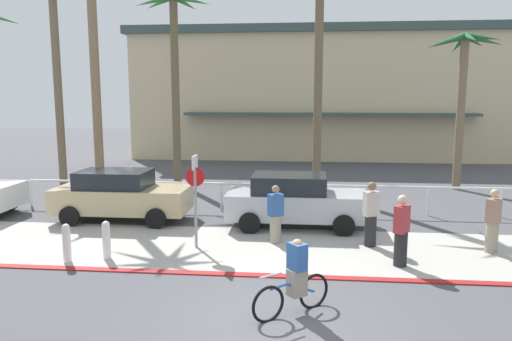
# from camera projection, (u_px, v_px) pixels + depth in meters

# --- Properties ---
(ground_plane) EXTENTS (80.00, 80.00, 0.00)m
(ground_plane) POSITION_uv_depth(u_px,v_px,m) (290.00, 203.00, 19.02)
(ground_plane) COLOR #4C4C51
(sidewalk_strip) EXTENTS (44.00, 4.00, 0.02)m
(sidewalk_strip) POSITION_uv_depth(u_px,v_px,m) (283.00, 249.00, 13.32)
(sidewalk_strip) COLOR #ADAAA0
(sidewalk_strip) RESTS_ON ground
(curb_paint) EXTENTS (44.00, 0.24, 0.03)m
(curb_paint) POSITION_uv_depth(u_px,v_px,m) (279.00, 276.00, 11.35)
(curb_paint) COLOR maroon
(curb_paint) RESTS_ON ground
(building_backdrop) EXTENTS (25.82, 13.01, 8.43)m
(building_backdrop) POSITION_uv_depth(u_px,v_px,m) (325.00, 94.00, 35.68)
(building_backdrop) COLOR beige
(building_backdrop) RESTS_ON ground
(rail_fence) EXTENTS (19.45, 0.08, 1.04)m
(rail_fence) POSITION_uv_depth(u_px,v_px,m) (288.00, 189.00, 17.42)
(rail_fence) COLOR white
(rail_fence) RESTS_ON ground
(stop_sign_bike_lane) EXTENTS (0.52, 0.56, 2.56)m
(stop_sign_bike_lane) POSITION_uv_depth(u_px,v_px,m) (195.00, 188.00, 13.23)
(stop_sign_bike_lane) COLOR gray
(stop_sign_bike_lane) RESTS_ON ground
(bollard_1) EXTENTS (0.20, 0.20, 1.00)m
(bollard_1) POSITION_uv_depth(u_px,v_px,m) (67.00, 243.00, 12.23)
(bollard_1) COLOR white
(bollard_1) RESTS_ON ground
(bollard_3) EXTENTS (0.20, 0.20, 1.00)m
(bollard_3) POSITION_uv_depth(u_px,v_px,m) (106.00, 240.00, 12.49)
(bollard_3) COLOR white
(bollard_3) RESTS_ON ground
(palm_tree_1) EXTENTS (2.71, 3.28, 9.54)m
(palm_tree_1) POSITION_uv_depth(u_px,v_px,m) (54.00, 32.00, 21.89)
(palm_tree_1) COLOR #756047
(palm_tree_1) RESTS_ON ground
(palm_tree_2) EXTENTS (3.53, 2.91, 9.75)m
(palm_tree_2) POSITION_uv_depth(u_px,v_px,m) (92.00, 15.00, 19.07)
(palm_tree_2) COLOR #846B4C
(palm_tree_2) RESTS_ON ground
(palm_tree_3) EXTENTS (3.30, 3.43, 8.66)m
(palm_tree_3) POSITION_uv_depth(u_px,v_px,m) (174.00, 46.00, 22.06)
(palm_tree_3) COLOR brown
(palm_tree_3) RESTS_ON ground
(palm_tree_4) EXTENTS (3.71, 3.78, 9.90)m
(palm_tree_4) POSITION_uv_depth(u_px,v_px,m) (320.00, 17.00, 20.12)
(palm_tree_4) COLOR brown
(palm_tree_4) RESTS_ON ground
(palm_tree_5) EXTENTS (3.18, 3.31, 6.81)m
(palm_tree_5) POSITION_uv_depth(u_px,v_px,m) (463.00, 70.00, 21.07)
(palm_tree_5) COLOR #756047
(palm_tree_5) RESTS_ON ground
(car_tan_1) EXTENTS (4.40, 2.02, 1.69)m
(car_tan_1) POSITION_uv_depth(u_px,v_px,m) (121.00, 195.00, 16.29)
(car_tan_1) COLOR tan
(car_tan_1) RESTS_ON ground
(car_silver_2) EXTENTS (4.40, 2.02, 1.69)m
(car_silver_2) POSITION_uv_depth(u_px,v_px,m) (295.00, 200.00, 15.47)
(car_silver_2) COLOR #B2B7BC
(car_silver_2) RESTS_ON ground
(cyclist_blue_0) EXTENTS (1.45, 1.20, 1.50)m
(cyclist_blue_0) POSITION_uv_depth(u_px,v_px,m) (295.00, 279.00, 9.35)
(cyclist_blue_0) COLOR black
(cyclist_blue_0) RESTS_ON ground
(pedestrian_0) EXTENTS (0.46, 0.47, 1.73)m
(pedestrian_0) POSITION_uv_depth(u_px,v_px,m) (493.00, 224.00, 12.93)
(pedestrian_0) COLOR gray
(pedestrian_0) RESTS_ON ground
(pedestrian_1) EXTENTS (0.45, 0.48, 1.79)m
(pedestrian_1) POSITION_uv_depth(u_px,v_px,m) (401.00, 233.00, 11.89)
(pedestrian_1) COLOR #232326
(pedestrian_1) RESTS_ON ground
(pedestrian_2) EXTENTS (0.47, 0.41, 1.83)m
(pedestrian_2) POSITION_uv_depth(u_px,v_px,m) (371.00, 217.00, 13.46)
(pedestrian_2) COLOR #232326
(pedestrian_2) RESTS_ON ground
(pedestrian_3) EXTENTS (0.48, 0.44, 1.67)m
(pedestrian_3) POSITION_uv_depth(u_px,v_px,m) (276.00, 217.00, 13.80)
(pedestrian_3) COLOR gray
(pedestrian_3) RESTS_ON ground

